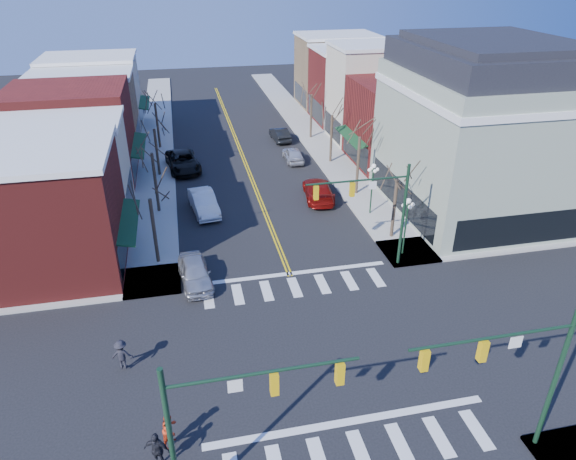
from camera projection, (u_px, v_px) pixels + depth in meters
ground at (321, 353)px, 26.90m from camera, size 160.00×160.00×0.00m
sidewalk_left at (155, 206)px, 42.48m from camera, size 3.50×70.00×0.15m
sidewalk_right at (356, 189)px, 45.73m from camera, size 3.50×70.00×0.15m
bldg_left_brick_a at (36, 215)px, 32.27m from camera, size 10.00×8.50×8.00m
bldg_left_stucco_a at (58, 174)px, 39.07m from camera, size 10.00×7.00×7.50m
bldg_left_brick_b at (73, 136)px, 45.73m from camera, size 10.00×9.00×8.50m
bldg_left_tan at (86, 115)px, 53.00m from camera, size 10.00×7.50×7.80m
bldg_left_stucco_b at (94, 95)px, 59.59m from camera, size 10.00×8.00×8.20m
bldg_right_brick_a at (405, 123)px, 50.08m from camera, size 10.00×8.50×8.00m
bldg_right_stucco at (378, 94)px, 56.29m from camera, size 10.00×7.00×10.00m
bldg_right_brick_b at (355, 86)px, 63.10m from camera, size 10.00×8.00×8.50m
bldg_right_tan at (336, 71)px, 69.88m from camera, size 10.00×8.00×9.00m
victorian_corner at (481, 129)px, 39.31m from camera, size 12.25×14.25×13.30m
traffic_mast_near_left at (225, 416)px, 17.27m from camera, size 6.60×0.28×7.20m
traffic_mast_near_right at (519, 367)px, 19.33m from camera, size 6.60×0.28×7.20m
traffic_mast_far_right at (377, 204)px, 32.08m from camera, size 6.60×0.28×7.20m
lamppost_corner at (407, 217)px, 34.35m from camera, size 0.36×0.36×4.33m
lamppost_midblock at (372, 180)px, 39.95m from camera, size 0.36×0.36×4.33m
tree_left_a at (154, 232)px, 33.70m from camera, size 0.24×0.24×4.76m
tree_left_b at (156, 183)px, 40.53m from camera, size 0.24×0.24×5.04m
tree_left_c at (157, 153)px, 47.54m from camera, size 0.24×0.24×4.55m
tree_left_d at (158, 126)px, 54.36m from camera, size 0.24×0.24×4.90m
tree_right_a at (394, 210)px, 36.85m from camera, size 0.24×0.24×4.62m
tree_right_b at (358, 166)px, 43.61m from camera, size 0.24×0.24×5.18m
tree_right_c at (331, 139)px, 50.59m from camera, size 0.24×0.24×4.83m
tree_right_d at (311, 117)px, 57.45m from camera, size 0.24×0.24×4.97m
car_left_near at (195, 273)px, 32.31m from camera, size 2.28×4.72×1.55m
car_left_mid at (204, 203)px, 41.34m from camera, size 2.45×5.27×1.67m
car_left_far at (183, 161)px, 49.58m from camera, size 3.57×6.43×1.70m
car_right_near at (318, 190)px, 43.64m from camera, size 2.93×5.79×1.61m
car_right_mid at (293, 154)px, 51.74m from camera, size 1.77×4.25×1.44m
car_right_far at (280, 134)px, 57.52m from camera, size 1.82×4.49×1.45m
pedestrian_red_b at (170, 430)px, 21.36m from camera, size 0.98×1.03×1.67m
pedestrian_dark_a at (157, 450)px, 20.38m from camera, size 1.15×0.80×1.82m
pedestrian_dark_b at (122, 354)px, 25.40m from camera, size 1.14×0.76×1.65m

